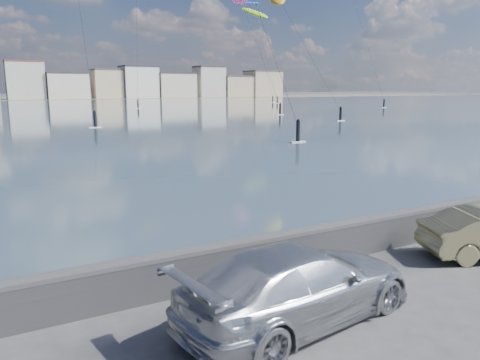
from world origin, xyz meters
TOP-DOWN VIEW (x-y plane):
  - ground at (0.00, 0.00)m, footprint 700.00×700.00m
  - bay_water at (0.00, 91.50)m, footprint 500.00×177.00m
  - seawall at (0.00, 2.70)m, footprint 400.00×0.36m
  - car_silver at (0.36, 0.42)m, footprint 5.58×2.93m
  - kitesurfer_1 at (72.77, 127.62)m, footprint 7.79×17.44m
  - kitesurfer_4 at (38.88, 72.20)m, footprint 8.89×18.30m
  - kitesurfer_11 at (69.74, 119.16)m, footprint 6.53×16.97m

SIDE VIEW (x-z plane):
  - ground at x=0.00m, z-range 0.00..0.00m
  - bay_water at x=0.00m, z-range 0.01..0.01m
  - seawall at x=0.00m, z-range 0.04..1.12m
  - car_silver at x=0.36m, z-range 0.00..1.54m
  - kitesurfer_4 at x=38.88m, z-range 9.45..31.13m
  - kitesurfer_11 at x=69.74m, z-range 11.52..40.53m
  - kitesurfer_1 at x=72.77m, z-range 14.25..45.45m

